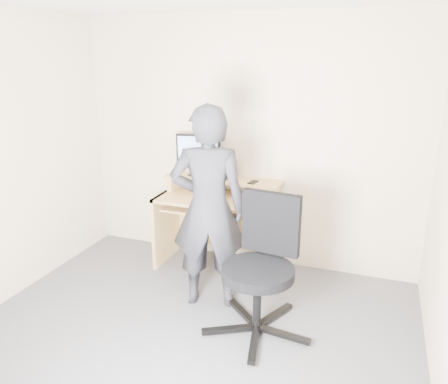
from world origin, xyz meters
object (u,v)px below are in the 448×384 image
Objects in this scene: monitor at (198,151)px; office_chair at (262,261)px; person at (209,209)px; desk at (220,214)px.

monitor is 1.55m from office_chair.
office_chair is at bearing -58.68° from monitor.
person reaches higher than monitor.
monitor is 0.26× the size of person.
office_chair is 0.64m from person.
desk is 0.68× the size of person.
desk is 2.65× the size of monitor.
monitor reaches higher than desk.
monitor is at bearing 161.20° from desk.
monitor is at bearing 140.03° from office_chair.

